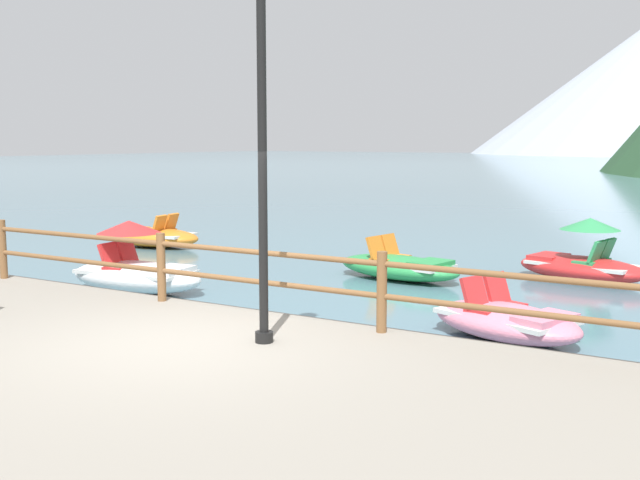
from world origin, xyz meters
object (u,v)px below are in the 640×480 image
pedal_boat_0 (153,236)px  pedal_boat_5 (399,267)px  lamp_post (262,94)px  pedal_boat_1 (507,320)px  pedal_boat_4 (582,261)px  pedal_boat_2 (136,270)px

pedal_boat_0 → pedal_boat_5: size_ratio=0.95×
pedal_boat_5 → pedal_boat_0: bearing=172.5°
lamp_post → pedal_boat_1: bearing=59.4°
pedal_boat_0 → pedal_boat_4: 10.16m
pedal_boat_2 → pedal_boat_4: pedal_boat_2 is taller
pedal_boat_2 → pedal_boat_5: size_ratio=0.98×
pedal_boat_4 → pedal_boat_5: (-3.00, -1.61, -0.13)m
pedal_boat_2 → pedal_boat_4: bearing=38.6°
pedal_boat_0 → pedal_boat_5: bearing=-7.5°
lamp_post → pedal_boat_4: size_ratio=1.73×
pedal_boat_5 → lamp_post: bearing=-78.2°
pedal_boat_1 → pedal_boat_5: pedal_boat_1 is taller
pedal_boat_4 → lamp_post: bearing=-102.1°
pedal_boat_0 → pedal_boat_4: size_ratio=1.00×
pedal_boat_1 → pedal_boat_4: bearing=91.2°
lamp_post → pedal_boat_5: 7.04m
pedal_boat_4 → pedal_boat_5: bearing=-151.7°
lamp_post → pedal_boat_2: 6.10m
pedal_boat_1 → pedal_boat_2: size_ratio=0.92×
lamp_post → pedal_boat_4: (1.69, 7.90, -2.74)m
pedal_boat_2 → pedal_boat_4: (6.38, 5.10, -0.02)m
lamp_post → pedal_boat_0: 11.48m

